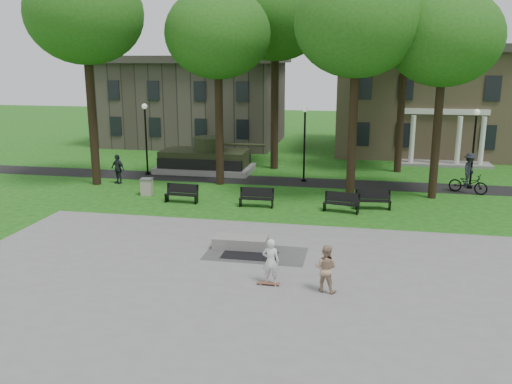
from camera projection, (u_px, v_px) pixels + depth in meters
ground at (260, 244)px, 22.76m from camera, size 120.00×120.00×0.00m
plaza at (232, 293)px, 18.00m from camera, size 22.00×16.00×0.02m
footpath at (295, 182)px, 34.19m from camera, size 44.00×2.60×0.01m
building_right at (438, 99)px, 44.60m from camera, size 17.00×12.00×8.60m
building_left at (195, 103)px, 49.19m from camera, size 15.00×10.00×7.20m
tree_0 at (85, 15)px, 31.17m from camera, size 6.80×6.80×12.97m
tree_1 at (218, 34)px, 31.45m from camera, size 6.20×6.20×11.63m
tree_2 at (357, 24)px, 27.96m from camera, size 6.60×6.60×12.16m
tree_3 at (444, 39)px, 28.24m from camera, size 6.00×6.00×11.19m
tree_4 at (275, 15)px, 35.87m from camera, size 7.20×7.20×13.50m
tree_5 at (406, 25)px, 34.93m from camera, size 6.40×6.40×12.44m
lamp_left at (146, 133)px, 35.68m from camera, size 0.36×0.36×4.73m
lamp_mid at (305, 138)px, 33.71m from camera, size 0.36×0.36×4.73m
lamp_right at (474, 142)px, 31.84m from camera, size 0.36×0.36×4.73m
tank_monument at (205, 159)px, 37.10m from camera, size 7.45×3.40×2.40m
puddle at (250, 255)px, 21.45m from camera, size 2.20×1.20×0.00m
concrete_block at (240, 242)px, 22.30m from camera, size 2.22×1.05×0.45m
skateboard at (268, 284)px, 18.63m from camera, size 0.78×0.20×0.07m
skateboarder at (271, 261)px, 18.55m from camera, size 0.61×0.41×1.63m
friend_watching at (326, 268)px, 17.96m from camera, size 0.92×0.79×1.62m
pedestrian_walker at (118, 169)px, 33.62m from camera, size 1.16×0.82×1.83m
cyclist at (469, 177)px, 31.14m from camera, size 2.29×1.60×2.35m
park_bench_0 at (182, 193)px, 29.26m from camera, size 1.82×0.60×1.00m
park_bench_1 at (257, 197)px, 28.40m from camera, size 1.81×0.56×1.00m
park_bench_2 at (341, 202)px, 27.43m from camera, size 1.85×0.85×1.00m
park_bench_3 at (373, 199)px, 27.98m from camera, size 1.84×0.70×1.00m
trash_bin at (147, 187)px, 30.84m from camera, size 0.74×0.74×0.96m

